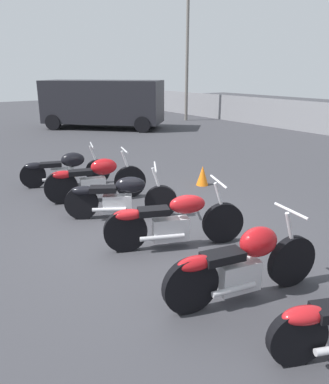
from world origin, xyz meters
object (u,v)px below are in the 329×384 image
object	(u,v)px
light_pole_left	(188,16)
motorcycle_slot_2	(119,197)
motorcycle_slot_1	(95,179)
motorcycle_slot_4	(243,264)
motorcycle_slot_3	(173,221)
motorcycle_slot_0	(64,169)
parked_van	(103,102)
traffic_cone_near	(203,176)

from	to	relation	value
light_pole_left	motorcycle_slot_2	distance (m)	15.03
light_pole_left	motorcycle_slot_1	xyz separation A→B (m)	(9.29, -9.62, -4.71)
motorcycle_slot_2	motorcycle_slot_4	xyz separation A→B (m)	(3.07, -0.03, 0.05)
motorcycle_slot_3	motorcycle_slot_1	bearing A→B (deg)	-156.40
motorcycle_slot_0	motorcycle_slot_3	size ratio (longest dim) A/B	0.96
light_pole_left	motorcycle_slot_2	xyz separation A→B (m)	(10.45, -9.69, -4.76)
motorcycle_slot_1	motorcycle_slot_2	size ratio (longest dim) A/B	1.13
light_pole_left	parked_van	xyz separation A→B (m)	(0.12, -4.93, -3.97)
motorcycle_slot_2	parked_van	world-z (taller)	parked_van
motorcycle_slot_1	traffic_cone_near	world-z (taller)	motorcycle_slot_1
motorcycle_slot_0	motorcycle_slot_4	bearing A→B (deg)	19.65
light_pole_left	motorcycle_slot_1	size ratio (longest dim) A/B	4.42
motorcycle_slot_0	parked_van	size ratio (longest dim) A/B	0.38
motorcycle_slot_4	traffic_cone_near	distance (m)	4.61
motorcycle_slot_3	motorcycle_slot_0	bearing A→B (deg)	-154.64
motorcycle_slot_3	parked_van	distance (m)	12.75
motorcycle_slot_3	traffic_cone_near	bearing A→B (deg)	154.68
motorcycle_slot_0	light_pole_left	bearing A→B (deg)	148.22
motorcycle_slot_2	motorcycle_slot_0	bearing A→B (deg)	-146.95
motorcycle_slot_2	parked_van	distance (m)	11.41
motorcycle_slot_2	parked_van	size ratio (longest dim) A/B	0.34
motorcycle_slot_1	parked_van	world-z (taller)	parked_van
motorcycle_slot_2	traffic_cone_near	distance (m)	2.69
motorcycle_slot_2	motorcycle_slot_3	world-z (taller)	motorcycle_slot_3
light_pole_left	motorcycle_slot_4	world-z (taller)	light_pole_left
motorcycle_slot_4	motorcycle_slot_2	bearing A→B (deg)	-168.83
motorcycle_slot_4	motorcycle_slot_1	bearing A→B (deg)	-169.63
light_pole_left	parked_van	bearing A→B (deg)	-88.63
motorcycle_slot_1	motorcycle_slot_0	bearing A→B (deg)	-156.98
motorcycle_slot_2	motorcycle_slot_4	distance (m)	3.07
motorcycle_slot_0	parked_van	xyz separation A→B (m)	(-7.80, 4.83, 0.79)
motorcycle_slot_4	motorcycle_slot_3	bearing A→B (deg)	-173.12
light_pole_left	motorcycle_slot_0	distance (m)	13.44
motorcycle_slot_1	motorcycle_slot_2	world-z (taller)	motorcycle_slot_1
motorcycle_slot_4	parked_van	distance (m)	14.25
motorcycle_slot_1	motorcycle_slot_2	xyz separation A→B (m)	(1.16, -0.07, -0.05)
parked_van	motorcycle_slot_4	bearing A→B (deg)	25.27
light_pole_left	motorcycle_slot_3	distance (m)	16.04
motorcycle_slot_2	parked_van	bearing A→B (deg)	-173.35
motorcycle_slot_0	traffic_cone_near	size ratio (longest dim) A/B	4.26
light_pole_left	traffic_cone_near	world-z (taller)	light_pole_left
traffic_cone_near	motorcycle_slot_0	bearing A→B (deg)	-124.19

